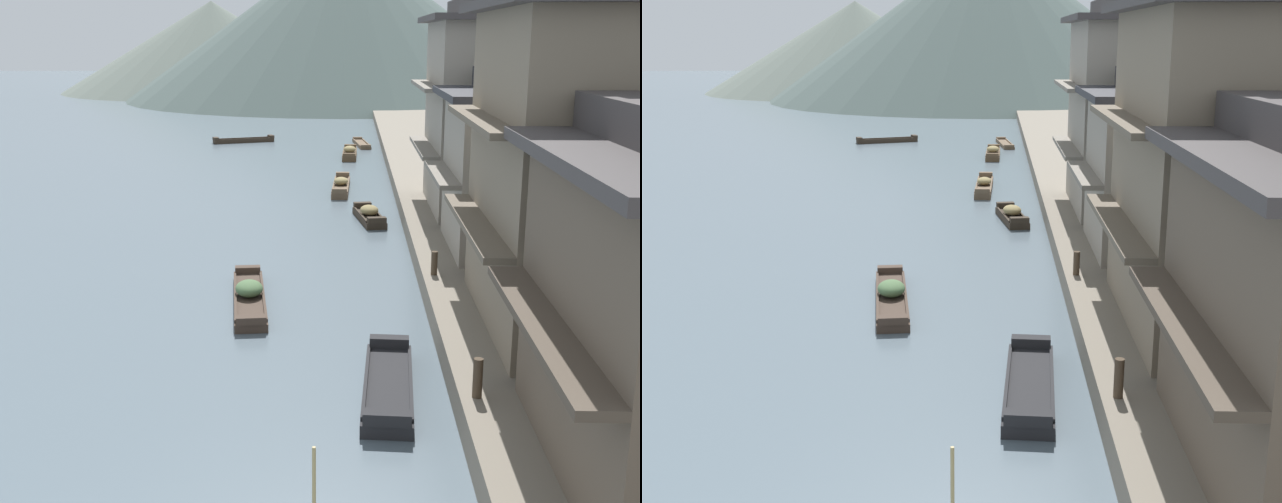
% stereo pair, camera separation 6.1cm
% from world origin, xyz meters
% --- Properties ---
extents(riverbank_right, '(18.00, 110.00, 0.76)m').
position_xyz_m(riverbank_right, '(15.14, 30.00, 0.38)').
color(riverbank_right, slate).
rests_on(riverbank_right, ground).
extents(boat_moored_nearest, '(4.73, 2.58, 0.49)m').
position_xyz_m(boat_moored_nearest, '(-4.49, 55.92, 0.16)').
color(boat_moored_nearest, '#33281E').
rests_on(boat_moored_nearest, ground).
extents(boat_moored_second, '(1.49, 3.77, 0.72)m').
position_xyz_m(boat_moored_second, '(4.72, 27.69, 0.26)').
color(boat_moored_second, '#33281E').
rests_on(boat_moored_second, ground).
extents(boat_moored_third, '(0.96, 5.59, 0.71)m').
position_xyz_m(boat_moored_third, '(3.38, 35.29, 0.24)').
color(boat_moored_third, brown).
rests_on(boat_moored_third, ground).
extents(boat_moored_far, '(1.69, 5.56, 0.71)m').
position_xyz_m(boat_moored_far, '(0.79, 15.81, 0.23)').
color(boat_moored_far, '#423328').
rests_on(boat_moored_far, ground).
extents(boat_midriver_drifting, '(1.01, 5.04, 0.76)m').
position_xyz_m(boat_midriver_drifting, '(3.82, 48.15, 0.26)').
color(boat_midriver_drifting, brown).
rests_on(boat_midriver_drifting, ground).
extents(boat_midriver_upstream, '(1.35, 4.74, 0.56)m').
position_xyz_m(boat_midriver_upstream, '(4.77, 9.35, 0.18)').
color(boat_midriver_upstream, '#232326').
rests_on(boat_midriver_upstream, ground).
extents(boat_upstream_distant, '(1.41, 5.25, 0.35)m').
position_xyz_m(boat_upstream_distant, '(4.71, 54.43, 0.12)').
color(boat_upstream_distant, brown).
rests_on(boat_upstream_distant, ground).
extents(house_waterfront_second, '(6.83, 8.24, 8.74)m').
position_xyz_m(house_waterfront_second, '(10.17, 12.22, 5.05)').
color(house_waterfront_second, '#7F705B').
rests_on(house_waterfront_second, riverbank_right).
extents(house_waterfront_tall, '(6.16, 6.33, 6.14)m').
position_xyz_m(house_waterfront_tall, '(9.84, 20.00, 3.77)').
color(house_waterfront_tall, gray).
rests_on(house_waterfront_tall, riverbank_right).
extents(house_waterfront_narrow, '(5.60, 8.09, 8.74)m').
position_xyz_m(house_waterfront_narrow, '(9.56, 27.20, 5.06)').
color(house_waterfront_narrow, gray).
rests_on(house_waterfront_narrow, riverbank_right).
extents(mooring_post_dock_near, '(0.20, 0.20, 0.84)m').
position_xyz_m(mooring_post_dock_near, '(6.49, 7.54, 1.18)').
color(mooring_post_dock_near, '#473828').
rests_on(mooring_post_dock_near, riverbank_right).
extents(mooring_post_dock_mid, '(0.20, 0.20, 0.74)m').
position_xyz_m(mooring_post_dock_mid, '(6.49, 16.55, 1.13)').
color(mooring_post_dock_mid, '#473828').
rests_on(mooring_post_dock_mid, riverbank_right).
extents(hill_far_west, '(45.14, 45.14, 13.34)m').
position_xyz_m(hill_far_west, '(-17.19, 119.34, 6.67)').
color(hill_far_west, slate).
rests_on(hill_far_west, ground).
extents(hill_far_centre, '(58.02, 58.02, 20.71)m').
position_xyz_m(hill_far_centre, '(3.14, 104.22, 10.35)').
color(hill_far_centre, '#4C5B56').
rests_on(hill_far_centre, ground).
extents(hill_far_east, '(45.30, 45.30, 15.40)m').
position_xyz_m(hill_far_east, '(8.74, 104.70, 7.70)').
color(hill_far_east, '#5B6B5B').
rests_on(hill_far_east, ground).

